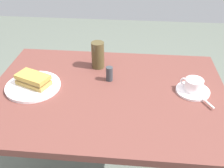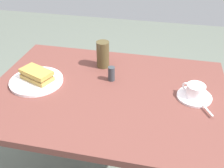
{
  "view_description": "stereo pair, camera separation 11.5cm",
  "coord_description": "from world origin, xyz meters",
  "px_view_note": "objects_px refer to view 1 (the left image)",
  "views": [
    {
      "loc": [
        -0.11,
        0.94,
        1.43
      ],
      "look_at": [
        -0.02,
        -0.01,
        0.79
      ],
      "focal_mm": 41.75,
      "sensor_mm": 36.0,
      "label": 1
    },
    {
      "loc": [
        -0.22,
        0.92,
        1.43
      ],
      "look_at": [
        -0.02,
        -0.01,
        0.79
      ],
      "focal_mm": 41.75,
      "sensor_mm": 36.0,
      "label": 2
    }
  ],
  "objects_px": {
    "coffee_saucer": "(193,91)",
    "spoon": "(204,99)",
    "dining_table": "(108,109)",
    "coffee_cup": "(194,84)",
    "drinking_glass": "(98,55)",
    "salt_shaker": "(109,74)",
    "sandwich_front": "(33,80)",
    "sandwich_plate": "(33,86)"
  },
  "relations": [
    {
      "from": "salt_shaker",
      "to": "drinking_glass",
      "type": "relative_size",
      "value": 0.51
    },
    {
      "from": "coffee_saucer",
      "to": "coffee_cup",
      "type": "distance_m",
      "value": 0.03
    },
    {
      "from": "dining_table",
      "to": "drinking_glass",
      "type": "xyz_separation_m",
      "value": [
        0.07,
        -0.21,
        0.18
      ]
    },
    {
      "from": "spoon",
      "to": "salt_shaker",
      "type": "bearing_deg",
      "value": -17.12
    },
    {
      "from": "sandwich_front",
      "to": "drinking_glass",
      "type": "height_order",
      "value": "drinking_glass"
    },
    {
      "from": "dining_table",
      "to": "spoon",
      "type": "distance_m",
      "value": 0.43
    },
    {
      "from": "dining_table",
      "to": "sandwich_front",
      "type": "distance_m",
      "value": 0.36
    },
    {
      "from": "sandwich_plate",
      "to": "spoon",
      "type": "relative_size",
      "value": 2.63
    },
    {
      "from": "coffee_saucer",
      "to": "drinking_glass",
      "type": "bearing_deg",
      "value": -21.91
    },
    {
      "from": "dining_table",
      "to": "coffee_saucer",
      "type": "distance_m",
      "value": 0.39
    },
    {
      "from": "sandwich_front",
      "to": "coffee_cup",
      "type": "bearing_deg",
      "value": -177.55
    },
    {
      "from": "dining_table",
      "to": "coffee_cup",
      "type": "bearing_deg",
      "value": -175.66
    },
    {
      "from": "coffee_saucer",
      "to": "spoon",
      "type": "relative_size",
      "value": 1.58
    },
    {
      "from": "spoon",
      "to": "sandwich_front",
      "type": "bearing_deg",
      "value": -2.82
    },
    {
      "from": "coffee_cup",
      "to": "spoon",
      "type": "relative_size",
      "value": 1.03
    },
    {
      "from": "sandwich_front",
      "to": "coffee_cup",
      "type": "distance_m",
      "value": 0.71
    },
    {
      "from": "coffee_saucer",
      "to": "coffee_cup",
      "type": "relative_size",
      "value": 1.53
    },
    {
      "from": "drinking_glass",
      "to": "dining_table",
      "type": "bearing_deg",
      "value": 108.68
    },
    {
      "from": "sandwich_plate",
      "to": "salt_shaker",
      "type": "bearing_deg",
      "value": -164.49
    },
    {
      "from": "coffee_cup",
      "to": "drinking_glass",
      "type": "distance_m",
      "value": 0.48
    },
    {
      "from": "dining_table",
      "to": "coffee_cup",
      "type": "xyz_separation_m",
      "value": [
        -0.37,
        -0.03,
        0.15
      ]
    },
    {
      "from": "sandwich_plate",
      "to": "drinking_glass",
      "type": "bearing_deg",
      "value": -141.48
    },
    {
      "from": "sandwich_front",
      "to": "salt_shaker",
      "type": "height_order",
      "value": "salt_shaker"
    },
    {
      "from": "sandwich_front",
      "to": "spoon",
      "type": "bearing_deg",
      "value": 177.18
    },
    {
      "from": "sandwich_front",
      "to": "salt_shaker",
      "type": "distance_m",
      "value": 0.34
    },
    {
      "from": "dining_table",
      "to": "spoon",
      "type": "height_order",
      "value": "spoon"
    },
    {
      "from": "sandwich_plate",
      "to": "coffee_saucer",
      "type": "relative_size",
      "value": 1.66
    },
    {
      "from": "dining_table",
      "to": "coffee_cup",
      "type": "height_order",
      "value": "coffee_cup"
    },
    {
      "from": "dining_table",
      "to": "coffee_saucer",
      "type": "relative_size",
      "value": 7.16
    },
    {
      "from": "dining_table",
      "to": "spoon",
      "type": "bearing_deg",
      "value": 174.64
    },
    {
      "from": "dining_table",
      "to": "sandwich_front",
      "type": "xyz_separation_m",
      "value": [
        0.33,
        0.0,
        0.15
      ]
    },
    {
      "from": "salt_shaker",
      "to": "drinking_glass",
      "type": "distance_m",
      "value": 0.14
    },
    {
      "from": "coffee_saucer",
      "to": "salt_shaker",
      "type": "xyz_separation_m",
      "value": [
        0.38,
        -0.06,
        0.03
      ]
    },
    {
      "from": "dining_table",
      "to": "drinking_glass",
      "type": "height_order",
      "value": "drinking_glass"
    },
    {
      "from": "sandwich_front",
      "to": "salt_shaker",
      "type": "relative_size",
      "value": 2.41
    },
    {
      "from": "dining_table",
      "to": "spoon",
      "type": "xyz_separation_m",
      "value": [
        -0.41,
        0.04,
        0.12
      ]
    },
    {
      "from": "sandwich_plate",
      "to": "coffee_cup",
      "type": "xyz_separation_m",
      "value": [
        -0.71,
        -0.03,
        0.03
      ]
    },
    {
      "from": "sandwich_front",
      "to": "salt_shaker",
      "type": "bearing_deg",
      "value": -164.91
    },
    {
      "from": "coffee_saucer",
      "to": "sandwich_plate",
      "type": "bearing_deg",
      "value": 2.66
    },
    {
      "from": "dining_table",
      "to": "salt_shaker",
      "type": "xyz_separation_m",
      "value": [
        0.0,
        -0.09,
        0.14
      ]
    },
    {
      "from": "drinking_glass",
      "to": "sandwich_front",
      "type": "bearing_deg",
      "value": 38.42
    },
    {
      "from": "dining_table",
      "to": "coffee_cup",
      "type": "distance_m",
      "value": 0.4
    }
  ]
}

